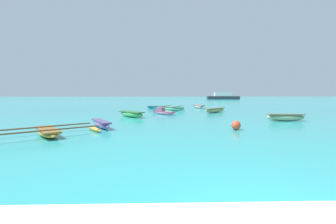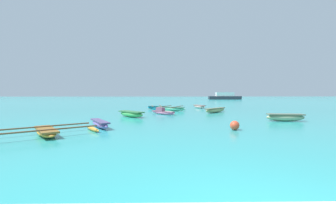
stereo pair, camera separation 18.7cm
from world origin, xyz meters
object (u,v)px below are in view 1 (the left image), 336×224
Objects in this scene: moored_boat_0 at (170,109)px; distant_ferry at (223,97)px; moored_boat_2 at (285,117)px; mooring_buoy_0 at (236,125)px; moored_boat_7 at (215,110)px; moored_boat_5 at (131,114)px; moored_boat_3 at (156,107)px; moored_boat_1 at (199,106)px; moored_boat_4 at (163,112)px; moored_boat_6 at (101,124)px; moored_boat_8 at (47,132)px.

moored_boat_0 is 0.50× the size of distant_ferry.
moored_boat_2 is 5.34× the size of mooring_buoy_0.
distant_ferry is (13.13, 45.09, 0.61)m from moored_boat_7.
moored_boat_5 reaches higher than moored_boat_7.
moored_boat_3 is 15.99m from mooring_buoy_0.
moored_boat_3 is 9.06m from moored_boat_5.
moored_boat_7 is (0.58, -6.44, 0.03)m from moored_boat_1.
moored_boat_3 is at bearing 106.52° from mooring_buoy_0.
moored_boat_4 is 0.95× the size of moored_boat_6.
moored_boat_2 is at bearing -100.81° from distant_ferry.
moored_boat_6 is 5.28× the size of mooring_buoy_0.
mooring_buoy_0 reaches higher than moored_boat_5.
moored_boat_8 is at bearing -176.95° from moored_boat_7.
moored_boat_7 is 0.60× the size of moored_boat_8.
moored_boat_0 reaches higher than mooring_buoy_0.
moored_boat_2 is 11.24m from moored_boat_5.
moored_boat_3 is at bearing -115.40° from distant_ferry.
distant_ferry is (21.73, 54.52, 0.63)m from moored_boat_6.
moored_boat_5 reaches higher than moored_boat_8.
moored_boat_2 is 0.62× the size of moored_boat_3.
moored_boat_6 is at bearing 107.24° from moored_boat_8.
mooring_buoy_0 is at bearing -27.73° from moored_boat_1.
moored_boat_2 is at bearing 30.96° from moored_boat_5.
moored_boat_6 is (-11.83, -2.65, -0.05)m from moored_boat_2.
moored_boat_1 is 0.93× the size of moored_boat_5.
moored_boat_5 is 8.27m from moored_boat_8.
moored_boat_0 is 3.98m from moored_boat_4.
distant_ferry reaches higher than moored_boat_8.
moored_boat_1 is 6.47m from moored_boat_7.
moored_boat_1 is 16.85m from mooring_buoy_0.
moored_boat_2 is 9.77m from moored_boat_4.
moored_boat_1 is 0.56× the size of moored_boat_3.
moored_boat_0 is 5.73m from moored_boat_1.
moored_boat_0 reaches higher than moored_boat_8.
mooring_buoy_0 is (8.95, 1.39, 0.06)m from moored_boat_8.
moored_boat_3 is at bearing 141.79° from moored_boat_0.
moored_boat_4 is 11.26m from moored_boat_8.
moored_boat_6 is 0.93× the size of moored_boat_7.
moored_boat_4 is at bearing 154.67° from moored_boat_2.
moored_boat_6 is 58.69m from distant_ferry.
moored_boat_5 is 53.27m from distant_ferry.
distant_ferry reaches higher than moored_boat_1.
moored_boat_3 is at bearing 133.46° from moored_boat_2.
moored_boat_0 is 12.85m from mooring_buoy_0.
moored_boat_5 is 0.55× the size of moored_boat_8.
moored_boat_0 is at bearing 135.84° from moored_boat_2.
moored_boat_1 is at bearing 101.25° from moored_boat_5.
distant_ferry is (14.52, 55.47, 0.61)m from mooring_buoy_0.
moored_boat_0 is at bearing 103.29° from mooring_buoy_0.
moored_boat_8 is (-13.57, -5.00, -0.10)m from moored_boat_2.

